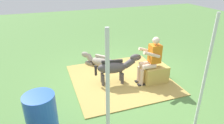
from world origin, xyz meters
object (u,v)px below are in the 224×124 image
object	(u,v)px
water_barrel	(42,116)
tent_pole_left	(205,75)
pony_standing	(115,67)
hay_bale	(154,74)
soda_bottle	(165,72)
person_seated	(151,58)
tent_pole_right	(108,106)
pony_lying	(101,61)

from	to	relation	value
water_barrel	tent_pole_left	distance (m)	3.26
pony_standing	tent_pole_left	xyz separation A→B (m)	(-1.02, 2.22, 0.68)
pony_standing	tent_pole_left	distance (m)	2.54
pony_standing	hay_bale	bearing A→B (deg)	163.91
soda_bottle	tent_pole_left	bearing A→B (deg)	74.11
person_seated	tent_pole_right	distance (m)	3.01
pony_standing	pony_lying	world-z (taller)	pony_standing
person_seated	tent_pole_right	bearing A→B (deg)	47.79
pony_standing	tent_pole_right	xyz separation A→B (m)	(1.06, 2.52, 0.68)
soda_bottle	water_barrel	xyz separation A→B (m)	(3.68, 1.35, 0.34)
hay_bale	pony_lying	size ratio (longest dim) A/B	0.61
person_seated	tent_pole_left	world-z (taller)	tent_pole_left
person_seated	soda_bottle	bearing A→B (deg)	-163.30
water_barrel	tent_pole_right	xyz separation A→B (m)	(-1.00, 1.06, 0.73)
hay_bale	tent_pole_right	bearing A→B (deg)	45.42
hay_bale	person_seated	bearing A→B (deg)	-2.01
tent_pole_right	person_seated	bearing A→B (deg)	-132.21
hay_bale	person_seated	world-z (taller)	person_seated
pony_standing	person_seated	bearing A→B (deg)	161.56
person_seated	pony_standing	bearing A→B (deg)	-18.44
hay_bale	tent_pole_left	xyz separation A→B (m)	(0.09, 1.90, 0.94)
pony_standing	tent_pole_left	world-z (taller)	tent_pole_left
hay_bale	soda_bottle	bearing A→B (deg)	-157.76
pony_standing	water_barrel	world-z (taller)	water_barrel
pony_standing	pony_lying	size ratio (longest dim) A/B	1.14
soda_bottle	tent_pole_right	xyz separation A→B (m)	(2.68, 2.41, 1.07)
tent_pole_right	hay_bale	bearing A→B (deg)	-134.58
hay_bale	soda_bottle	xyz separation A→B (m)	(-0.51, -0.21, -0.12)
soda_bottle	tent_pole_left	xyz separation A→B (m)	(0.60, 2.11, 1.07)
water_barrel	tent_pole_right	bearing A→B (deg)	133.25
pony_lying	soda_bottle	xyz separation A→B (m)	(-1.70, 1.32, -0.06)
water_barrel	tent_pole_right	world-z (taller)	tent_pole_right
hay_bale	tent_pole_right	distance (m)	3.23
pony_standing	tent_pole_left	size ratio (longest dim) A/B	0.56
pony_standing	pony_lying	xyz separation A→B (m)	(0.07, -1.21, -0.33)
hay_bale	tent_pole_left	distance (m)	2.12
pony_lying	water_barrel	bearing A→B (deg)	53.30
soda_bottle	tent_pole_right	size ratio (longest dim) A/B	0.11
tent_pole_right	pony_standing	bearing A→B (deg)	-112.82
pony_lying	tent_pole_left	size ratio (longest dim) A/B	0.49
water_barrel	tent_pole_left	size ratio (longest dim) A/B	0.39
water_barrel	hay_bale	bearing A→B (deg)	-160.24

